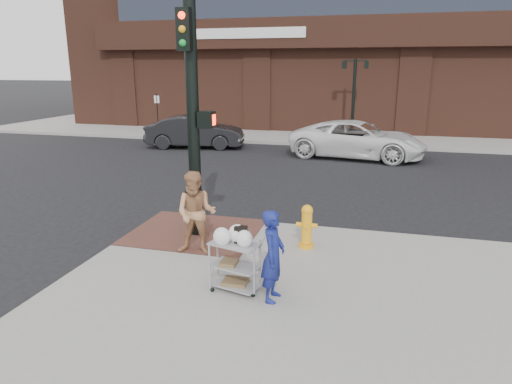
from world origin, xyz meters
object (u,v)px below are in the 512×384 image
(lamp_post, at_px, (354,90))
(woman_blue, at_px, (273,256))
(sedan_dark, at_px, (195,132))
(utility_cart, at_px, (235,262))
(pedestrian_tan, at_px, (196,213))
(minivan_white, at_px, (358,139))
(fire_hydrant, at_px, (307,226))
(traffic_signal_pole, at_px, (193,113))

(lamp_post, bearing_deg, woman_blue, -90.69)
(sedan_dark, height_order, utility_cart, sedan_dark)
(woman_blue, relative_size, pedestrian_tan, 0.89)
(minivan_white, relative_size, utility_cart, 5.02)
(pedestrian_tan, xyz_separation_m, minivan_white, (2.58, 11.80, -0.20))
(sedan_dark, distance_m, utility_cart, 15.07)
(lamp_post, bearing_deg, fire_hydrant, -90.08)
(woman_blue, relative_size, utility_cart, 1.33)
(woman_blue, xyz_separation_m, sedan_dark, (-6.94, 13.85, -0.14))
(woman_blue, distance_m, fire_hydrant, 2.32)
(fire_hydrant, bearing_deg, traffic_signal_pole, 176.74)
(fire_hydrant, bearing_deg, lamp_post, 89.92)
(lamp_post, distance_m, pedestrian_tan, 16.42)
(traffic_signal_pole, relative_size, pedestrian_tan, 2.99)
(lamp_post, height_order, fire_hydrant, lamp_post)
(sedan_dark, bearing_deg, minivan_white, -104.59)
(utility_cart, bearing_deg, woman_blue, -12.64)
(woman_blue, xyz_separation_m, minivan_white, (0.70, 13.26, -0.11))
(traffic_signal_pole, distance_m, woman_blue, 3.85)
(woman_blue, bearing_deg, sedan_dark, 28.73)
(lamp_post, relative_size, traffic_signal_pole, 0.80)
(pedestrian_tan, distance_m, utility_cart, 1.81)
(traffic_signal_pole, bearing_deg, minivan_white, 74.68)
(pedestrian_tan, relative_size, fire_hydrant, 1.82)
(sedan_dark, relative_size, utility_cart, 4.12)
(sedan_dark, xyz_separation_m, utility_cart, (6.27, -13.70, -0.10))
(minivan_white, relative_size, fire_hydrant, 6.13)
(lamp_post, height_order, minivan_white, lamp_post)
(pedestrian_tan, bearing_deg, traffic_signal_pole, 105.07)
(woman_blue, bearing_deg, fire_hydrant, -2.65)
(sedan_dark, relative_size, minivan_white, 0.82)
(woman_blue, bearing_deg, lamp_post, 1.41)
(traffic_signal_pole, xyz_separation_m, utility_cart, (1.59, -2.29, -2.17))
(lamp_post, distance_m, utility_cart, 17.65)
(utility_cart, bearing_deg, pedestrian_tan, 132.65)
(sedan_dark, bearing_deg, traffic_signal_pole, -167.87)
(utility_cart, relative_size, fire_hydrant, 1.22)
(utility_cart, bearing_deg, fire_hydrant, 68.09)
(traffic_signal_pole, height_order, woman_blue, traffic_signal_pole)
(lamp_post, xyz_separation_m, utility_cart, (-0.89, -17.51, -1.96))
(sedan_dark, bearing_deg, pedestrian_tan, -167.93)
(minivan_white, bearing_deg, sedan_dark, 93.61)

